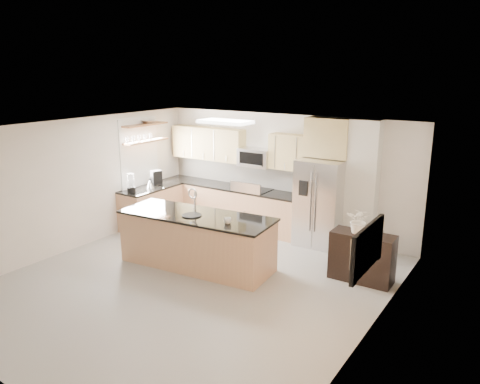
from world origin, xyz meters
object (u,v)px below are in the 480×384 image
Objects in this scene: range at (252,209)px; microwave at (256,158)px; island at (197,240)px; coffee_maker at (156,178)px; kettle at (150,184)px; credenza at (362,257)px; refrigerator at (321,203)px; bowl at (148,121)px; flower_vase at (360,214)px; television at (359,247)px; platter at (192,215)px; blender at (131,184)px; cup at (228,221)px.

microwave is (0.00, 0.12, 1.16)m from range.
island is 8.53× the size of coffee_maker.
kettle is at bearing 147.63° from island.
microwave is at bearing 154.42° from credenza.
refrigerator is at bearing -5.86° from microwave.
microwave is 1.90× the size of bowl.
television reaches higher than flower_vase.
television is at bearing -41.64° from range.
kettle is at bearing 178.57° from flower_vase.
credenza is at bearing 22.64° from platter.
range is at bearing -90.00° from microwave.
range is 2.46m from platter.
bowl is (-2.47, 1.43, 1.89)m from island.
range is 1.71× the size of flower_vase.
coffee_maker is at bearing 103.66° from kettle.
refrigerator is (1.66, -0.05, 0.42)m from range.
island is 13.33× the size of kettle.
bowl reaches higher than flower_vase.
blender is at bearing -95.51° from kettle.
microwave reaches higher than cup.
credenza is at bearing 4.66° from blender.
range is at bearing 20.81° from bowl.
television is at bearing -58.96° from refrigerator.
range reaches higher than cup.
credenza is 2.65× the size of bowl.
bowl reaches higher than credenza.
refrigerator is 4.07m from blender.
island is at bearing -30.05° from bowl.
coffee_maker is at bearing 153.21° from cup.
island is at bearing -159.98° from credenza.
television is (5.54, -1.99, 0.33)m from kettle.
island is 2.77× the size of credenza.
coffee_maker is at bearing 175.29° from flower_vase.
television is at bearing -19.45° from island.
microwave reaches higher than platter.
blender reaches higher than kettle.
platter is at bearing -107.08° from island.
credenza is 3.05m from platter.
coffee_maker is (-2.30, 1.55, 0.09)m from platter.
refrigerator is at bearing 23.24° from blender.
cup is at bearing -25.51° from bowl.
range is at bearing 178.40° from refrigerator.
microwave is at bearing 47.25° from television.
range is 3.31× the size of coffee_maker.
range reaches higher than platter.
microwave is 3.22m from flower_vase.
blender is at bearing 75.25° from television.
island reaches higher than coffee_maker.
flower_vase is (2.88, -1.38, -0.45)m from microwave.
coffee_maker is (-0.02, 0.81, -0.02)m from blender.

